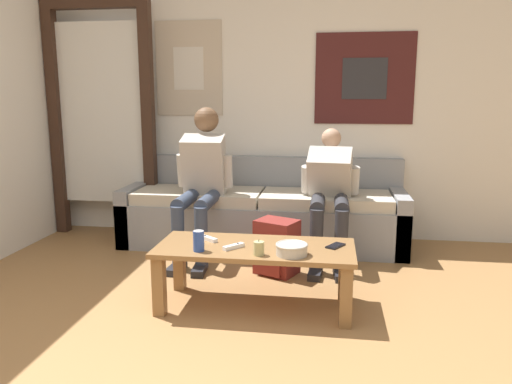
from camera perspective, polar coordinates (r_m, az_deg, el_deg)
wall_back at (r=4.64m, az=0.44°, el=10.73°), size 10.00×0.07×2.55m
door_frame at (r=4.85m, az=-17.29°, el=9.33°), size 1.00×0.10×2.15m
couch at (r=4.40m, az=0.78°, el=-2.52°), size 2.44×0.71×0.75m
coffee_table at (r=3.09m, az=-0.09°, el=-7.40°), size 1.21×0.52×0.39m
person_seated_adult at (r=4.06m, az=-6.27°, el=1.76°), size 0.47×0.88×1.20m
person_seated_teen at (r=3.97m, az=8.45°, el=0.29°), size 0.47×0.92×1.03m
backpack at (r=3.69m, az=2.32°, el=-6.45°), size 0.35×0.32×0.40m
ceramic_bowl at (r=2.90m, az=4.11°, el=-6.46°), size 0.19×0.19×0.07m
pillar_candle at (r=2.89m, az=0.33°, el=-6.46°), size 0.06×0.06×0.09m
drink_can_blue at (r=2.98m, az=-6.57°, el=-5.58°), size 0.07×0.07×0.12m
game_controller_near_left at (r=3.02m, az=-2.57°, el=-6.25°), size 0.12×0.13×0.03m
game_controller_near_right at (r=3.19m, az=-5.45°, el=-5.33°), size 0.13×0.12×0.03m
cell_phone at (r=3.09m, az=9.06°, el=-6.09°), size 0.13×0.15×0.01m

